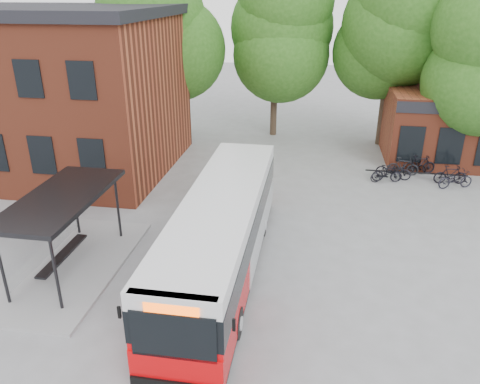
% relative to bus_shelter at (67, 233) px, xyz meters
% --- Properties ---
extents(ground, '(100.00, 100.00, 0.00)m').
position_rel_bus_shelter_xyz_m(ground, '(4.50, 1.00, -1.45)').
color(ground, slate).
extents(station_building, '(18.40, 10.40, 8.50)m').
position_rel_bus_shelter_xyz_m(station_building, '(-8.50, 10.00, 2.80)').
color(station_building, brown).
rests_on(station_building, ground).
extents(bus_shelter, '(3.60, 7.00, 2.90)m').
position_rel_bus_shelter_xyz_m(bus_shelter, '(0.00, 0.00, 0.00)').
color(bus_shelter, black).
rests_on(bus_shelter, ground).
extents(bike_rail, '(5.20, 0.10, 0.38)m').
position_rel_bus_shelter_xyz_m(bike_rail, '(13.78, 11.00, -1.26)').
color(bike_rail, black).
rests_on(bike_rail, ground).
extents(tree_0, '(7.92, 7.92, 11.00)m').
position_rel_bus_shelter_xyz_m(tree_0, '(-1.50, 17.00, 4.05)').
color(tree_0, '#255617').
rests_on(tree_0, ground).
extents(tree_1, '(7.92, 7.92, 10.40)m').
position_rel_bus_shelter_xyz_m(tree_1, '(5.50, 18.00, 3.75)').
color(tree_1, '#255617').
rests_on(tree_1, ground).
extents(tree_2, '(7.92, 7.92, 11.00)m').
position_rel_bus_shelter_xyz_m(tree_2, '(12.50, 17.00, 4.05)').
color(tree_2, '#255617').
rests_on(tree_2, ground).
extents(city_bus, '(2.48, 11.60, 2.95)m').
position_rel_bus_shelter_xyz_m(city_bus, '(5.42, 0.72, 0.02)').
color(city_bus, '#CB0408').
rests_on(city_bus, ground).
extents(bicycle_0, '(1.67, 0.87, 0.84)m').
position_rel_bus_shelter_xyz_m(bicycle_0, '(12.14, 10.27, -1.03)').
color(bicycle_0, black).
rests_on(bicycle_0, ground).
extents(bicycle_1, '(1.56, 0.52, 0.92)m').
position_rel_bus_shelter_xyz_m(bicycle_1, '(12.21, 10.35, -0.99)').
color(bicycle_1, black).
rests_on(bicycle_1, ground).
extents(bicycle_2, '(1.91, 1.10, 0.95)m').
position_rel_bus_shelter_xyz_m(bicycle_2, '(12.60, 10.88, -0.97)').
color(bicycle_2, black).
rests_on(bicycle_2, ground).
extents(bicycle_3, '(1.66, 0.54, 0.99)m').
position_rel_bus_shelter_xyz_m(bicycle_3, '(13.18, 11.51, -0.96)').
color(bicycle_3, black).
rests_on(bicycle_3, ground).
extents(bicycle_4, '(1.65, 1.12, 0.82)m').
position_rel_bus_shelter_xyz_m(bicycle_4, '(13.71, 12.00, -1.04)').
color(bicycle_4, black).
rests_on(bicycle_4, ground).
extents(bicycle_5, '(1.86, 0.93, 1.08)m').
position_rel_bus_shelter_xyz_m(bicycle_5, '(14.06, 11.78, -0.91)').
color(bicycle_5, black).
rests_on(bicycle_5, ground).
extents(bicycle_6, '(1.93, 1.20, 0.96)m').
position_rel_bus_shelter_xyz_m(bicycle_6, '(15.51, 10.03, -0.97)').
color(bicycle_6, '#20202B').
rests_on(bicycle_6, ground).
extents(bicycle_7, '(1.69, 0.63, 0.99)m').
position_rel_bus_shelter_xyz_m(bicycle_7, '(15.39, 10.60, -0.95)').
color(bicycle_7, black).
rests_on(bicycle_7, ground).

